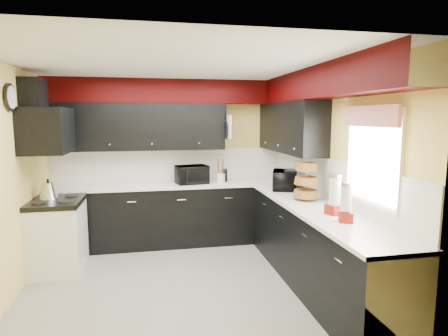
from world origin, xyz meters
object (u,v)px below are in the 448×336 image
(toaster_oven, at_px, (192,175))
(kettle, at_px, (48,190))
(microwave, at_px, (285,180))
(utensil_crock, at_px, (221,178))
(knife_block, at_px, (225,176))

(toaster_oven, height_order, kettle, toaster_oven)
(microwave, relative_size, utensil_crock, 3.34)
(microwave, height_order, utensil_crock, microwave)
(microwave, bearing_deg, toaster_oven, 79.80)
(microwave, distance_m, kettle, 3.11)
(toaster_oven, xyz_separation_m, kettle, (-1.90, -0.62, -0.05))
(toaster_oven, height_order, knife_block, toaster_oven)
(microwave, height_order, kettle, microwave)
(microwave, distance_m, knife_block, 1.05)
(utensil_crock, height_order, knife_block, knife_block)
(microwave, bearing_deg, utensil_crock, 68.72)
(microwave, bearing_deg, kettle, 108.72)
(kettle, bearing_deg, microwave, -1.89)
(utensil_crock, relative_size, kettle, 0.63)
(knife_block, bearing_deg, toaster_oven, -161.92)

